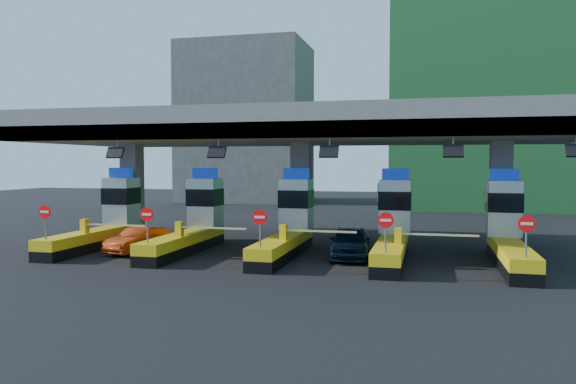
# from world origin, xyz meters

# --- Properties ---
(ground) EXTENTS (120.00, 120.00, 0.00)m
(ground) POSITION_xyz_m (0.00, 0.00, 0.00)
(ground) COLOR black
(ground) RESTS_ON ground
(toll_canopy) EXTENTS (28.00, 12.09, 7.00)m
(toll_canopy) POSITION_xyz_m (0.00, 2.87, 6.13)
(toll_canopy) COLOR slate
(toll_canopy) RESTS_ON ground
(toll_lane_far_left) EXTENTS (4.43, 8.00, 4.16)m
(toll_lane_far_left) POSITION_xyz_m (-10.00, 0.28, 1.40)
(toll_lane_far_left) COLOR black
(toll_lane_far_left) RESTS_ON ground
(toll_lane_left) EXTENTS (4.43, 8.00, 4.16)m
(toll_lane_left) POSITION_xyz_m (-5.00, 0.28, 1.40)
(toll_lane_left) COLOR black
(toll_lane_left) RESTS_ON ground
(toll_lane_center) EXTENTS (4.43, 8.00, 4.16)m
(toll_lane_center) POSITION_xyz_m (0.00, 0.28, 1.40)
(toll_lane_center) COLOR black
(toll_lane_center) RESTS_ON ground
(toll_lane_right) EXTENTS (4.43, 8.00, 4.16)m
(toll_lane_right) POSITION_xyz_m (5.00, 0.28, 1.40)
(toll_lane_right) COLOR black
(toll_lane_right) RESTS_ON ground
(toll_lane_far_right) EXTENTS (4.43, 8.00, 4.16)m
(toll_lane_far_right) POSITION_xyz_m (10.00, 0.28, 1.40)
(toll_lane_far_right) COLOR black
(toll_lane_far_right) RESTS_ON ground
(bg_building_scaffold) EXTENTS (18.00, 12.00, 28.00)m
(bg_building_scaffold) POSITION_xyz_m (12.00, 32.00, 14.00)
(bg_building_scaffold) COLOR #1E5926
(bg_building_scaffold) RESTS_ON ground
(bg_building_concrete) EXTENTS (14.00, 10.00, 18.00)m
(bg_building_concrete) POSITION_xyz_m (-14.00, 36.00, 9.00)
(bg_building_concrete) COLOR #4C4C49
(bg_building_concrete) RESTS_ON ground
(van) EXTENTS (2.29, 4.64, 1.52)m
(van) POSITION_xyz_m (3.06, -0.28, 0.76)
(van) COLOR black
(van) RESTS_ON ground
(red_car) EXTENTS (2.17, 4.01, 1.25)m
(red_car) POSITION_xyz_m (-7.25, -1.22, 0.63)
(red_car) COLOR #9A2C0B
(red_car) RESTS_ON ground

